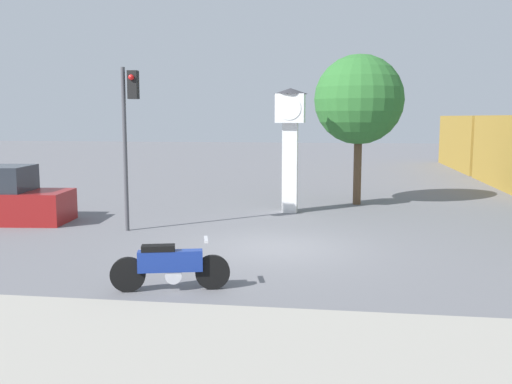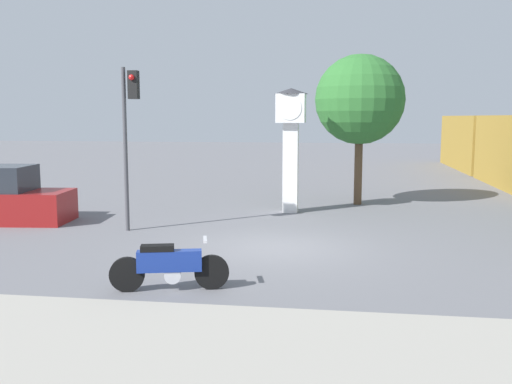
{
  "view_description": "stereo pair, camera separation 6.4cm",
  "coord_description": "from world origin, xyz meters",
  "px_view_note": "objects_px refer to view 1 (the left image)",
  "views": [
    {
      "loc": [
        1.53,
        -14.17,
        3.33
      ],
      "look_at": [
        -0.57,
        0.57,
        1.36
      ],
      "focal_mm": 40.0,
      "sensor_mm": 36.0,
      "label": 1
    },
    {
      "loc": [
        1.59,
        -14.16,
        3.33
      ],
      "look_at": [
        -0.57,
        0.57,
        1.36
      ],
      "focal_mm": 40.0,
      "sensor_mm": 36.0,
      "label": 2
    }
  ],
  "objects_px": {
    "traffic_light": "(129,120)",
    "street_tree": "(359,100)",
    "motorcycle": "(170,266)",
    "clock_tower": "(290,130)",
    "parked_car": "(0,199)"
  },
  "relations": [
    {
      "from": "motorcycle",
      "to": "traffic_light",
      "type": "distance_m",
      "value": 6.75
    },
    {
      "from": "clock_tower",
      "to": "traffic_light",
      "type": "height_order",
      "value": "traffic_light"
    },
    {
      "from": "traffic_light",
      "to": "street_tree",
      "type": "height_order",
      "value": "street_tree"
    },
    {
      "from": "motorcycle",
      "to": "parked_car",
      "type": "relative_size",
      "value": 0.52
    },
    {
      "from": "clock_tower",
      "to": "street_tree",
      "type": "distance_m",
      "value": 3.4
    },
    {
      "from": "traffic_light",
      "to": "street_tree",
      "type": "xyz_separation_m",
      "value": [
        6.73,
        6.12,
        0.73
      ]
    },
    {
      "from": "street_tree",
      "to": "clock_tower",
      "type": "bearing_deg",
      "value": -138.17
    },
    {
      "from": "traffic_light",
      "to": "parked_car",
      "type": "relative_size",
      "value": 1.08
    },
    {
      "from": "motorcycle",
      "to": "street_tree",
      "type": "bearing_deg",
      "value": 57.13
    },
    {
      "from": "parked_car",
      "to": "clock_tower",
      "type": "bearing_deg",
      "value": 14.22
    },
    {
      "from": "clock_tower",
      "to": "street_tree",
      "type": "xyz_separation_m",
      "value": [
        2.4,
        2.15,
        1.09
      ]
    },
    {
      "from": "motorcycle",
      "to": "clock_tower",
      "type": "xyz_separation_m",
      "value": [
        1.52,
        9.46,
        2.38
      ]
    },
    {
      "from": "street_tree",
      "to": "parked_car",
      "type": "bearing_deg",
      "value": -154.47
    },
    {
      "from": "motorcycle",
      "to": "traffic_light",
      "type": "height_order",
      "value": "traffic_light"
    },
    {
      "from": "clock_tower",
      "to": "traffic_light",
      "type": "relative_size",
      "value": 0.91
    }
  ]
}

